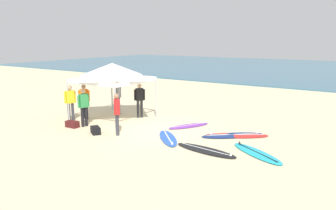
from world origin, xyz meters
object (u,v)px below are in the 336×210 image
surfboard_blue (168,138)px  person_orange (84,99)px  surfboard_cyan (257,153)px  person_yellow (70,101)px  person_red (117,111)px  gear_bag_near_tent (96,130)px  surfboard_navy (233,135)px  person_grey (118,96)px  person_black (140,98)px  surfboard_red (237,135)px  surfboard_black (206,150)px  person_green (84,105)px  gear_bag_by_pole (72,124)px  canopy_tent (112,71)px  surfboard_purple (189,126)px

surfboard_blue → person_orange: person_orange is taller
surfboard_cyan → person_yellow: bearing=-177.1°
person_orange → person_red: (3.13, -1.12, 0.00)m
surfboard_cyan → person_yellow: person_yellow is taller
gear_bag_near_tent → surfboard_navy: bearing=29.4°
surfboard_blue → person_grey: person_grey is taller
person_red → surfboard_navy: bearing=30.8°
gear_bag_near_tent → person_orange: bearing=146.4°
person_black → person_red: bearing=-69.8°
surfboard_navy → gear_bag_near_tent: size_ratio=3.95×
person_red → surfboard_blue: bearing=18.2°
surfboard_red → person_black: person_black is taller
surfboard_black → person_black: bearing=152.5°
person_red → gear_bag_near_tent: 1.28m
person_green → surfboard_black: bearing=0.6°
surfboard_blue → person_yellow: size_ratio=1.15×
surfboard_red → person_orange: size_ratio=1.48×
person_yellow → person_grey: size_ratio=1.00×
surfboard_navy → person_yellow: 7.72m
person_green → person_yellow: bearing=165.9°
surfboard_red → person_red: person_red is taller
surfboard_blue → surfboard_red: bearing=40.3°
surfboard_cyan → gear_bag_by_pole: size_ratio=3.86×
person_black → surfboard_blue: bearing=-34.8°
surfboard_navy → surfboard_blue: (-2.00, -1.74, 0.00)m
canopy_tent → person_orange: canopy_tent is taller
surfboard_red → gear_bag_near_tent: 5.81m
surfboard_purple → canopy_tent: bearing=-166.8°
person_yellow → surfboard_blue: bearing=2.1°
surfboard_navy → person_black: person_black is taller
person_yellow → gear_bag_near_tent: (2.49, -0.84, -0.85)m
person_grey → canopy_tent: bearing=-59.0°
surfboard_red → person_grey: (-6.60, 0.27, 0.95)m
canopy_tent → surfboard_red: (6.04, 0.66, -2.35)m
person_yellow → surfboard_purple: bearing=23.1°
surfboard_navy → person_grey: 6.55m
person_grey → gear_bag_near_tent: 3.59m
surfboard_purple → person_grey: 4.37m
surfboard_blue → canopy_tent: bearing=163.6°
surfboard_purple → person_green: bearing=-147.3°
surfboard_cyan → person_grey: (-7.93, 1.84, 0.95)m
person_orange → person_yellow: (-0.24, -0.65, 0.00)m
canopy_tent → surfboard_navy: bearing=5.6°
surfboard_navy → surfboard_cyan: bearing=-45.5°
surfboard_red → gear_bag_near_tent: (-5.06, -2.85, 0.10)m
canopy_tent → surfboard_cyan: 7.79m
surfboard_cyan → surfboard_blue: bearing=-175.9°
surfboard_navy → person_green: size_ratio=1.39×
canopy_tent → surfboard_black: bearing=-15.5°
surfboard_cyan → person_orange: (-8.64, 0.21, 0.95)m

